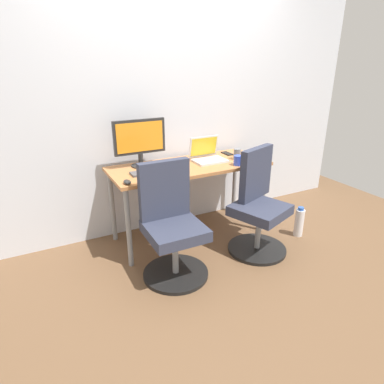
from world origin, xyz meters
TOP-DOWN VIEW (x-y plane):
  - ground_plane at (0.00, 0.00)m, footprint 5.28×5.28m
  - back_wall at (0.00, 0.38)m, footprint 4.40×0.04m
  - desk at (0.00, 0.00)m, footprint 1.50×0.61m
  - office_chair_left at (-0.42, -0.50)m, footprint 0.54×0.54m
  - office_chair_right at (0.44, -0.50)m, footprint 0.56×0.56m
  - water_bottle_on_floor at (0.97, -0.52)m, footprint 0.09×0.09m
  - desktop_monitor at (-0.42, 0.16)m, footprint 0.48×0.18m
  - open_laptop at (0.22, 0.05)m, footprint 0.31×0.26m
  - keyboard_by_monitor at (-0.37, -0.22)m, footprint 0.34×0.12m
  - keyboard_by_laptop at (-0.42, -0.06)m, footprint 0.34×0.12m
  - mouse_by_monitor at (-0.68, -0.23)m, footprint 0.06×0.10m
  - mouse_by_laptop at (-0.08, 0.07)m, footprint 0.06×0.10m
  - coffee_mug at (0.39, -0.22)m, footprint 0.08×0.08m
  - pen_cup at (0.50, -0.05)m, footprint 0.07×0.07m
  - phone_near_monitor at (0.52, 0.16)m, footprint 0.07×0.14m
  - phone_near_laptop at (-0.15, -0.09)m, footprint 0.07×0.14m

SIDE VIEW (x-z plane):
  - ground_plane at x=0.00m, z-range 0.00..0.00m
  - water_bottle_on_floor at x=0.97m, z-range -0.01..0.30m
  - office_chair_left at x=-0.42m, z-range -0.05..0.89m
  - office_chair_right at x=0.44m, z-range -0.05..0.89m
  - desk at x=0.00m, z-range 0.30..1.04m
  - phone_near_monitor at x=0.52m, z-range 0.75..0.76m
  - phone_near_laptop at x=-0.15m, z-range 0.75..0.76m
  - keyboard_by_monitor at x=-0.37m, z-range 0.75..0.76m
  - keyboard_by_laptop at x=-0.42m, z-range 0.75..0.76m
  - mouse_by_monitor at x=-0.68m, z-range 0.75..0.78m
  - mouse_by_laptop at x=-0.08m, z-range 0.75..0.78m
  - coffee_mug at x=0.39m, z-range 0.75..0.84m
  - pen_cup at x=0.50m, z-range 0.75..0.85m
  - open_laptop at x=0.22m, z-range 0.69..0.91m
  - desktop_monitor at x=-0.42m, z-range 0.78..1.21m
  - back_wall at x=0.00m, z-range 0.00..2.60m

